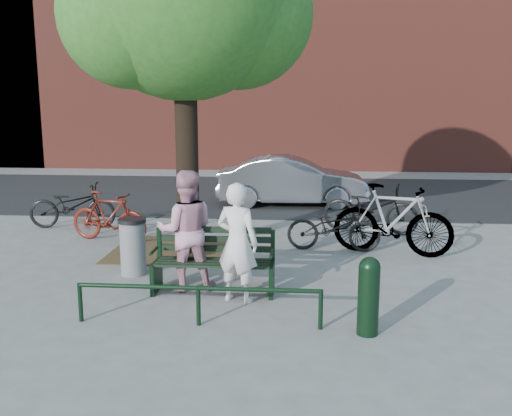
# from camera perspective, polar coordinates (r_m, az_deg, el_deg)

# --- Properties ---
(ground) EXTENTS (90.00, 90.00, 0.00)m
(ground) POSITION_cam_1_polar(r_m,az_deg,el_deg) (8.36, -4.24, -8.42)
(ground) COLOR gray
(ground) RESTS_ON ground
(dirt_pit) EXTENTS (2.40, 2.00, 0.02)m
(dirt_pit) POSITION_cam_1_polar(r_m,az_deg,el_deg) (10.60, -7.75, -4.22)
(dirt_pit) COLOR brown
(dirt_pit) RESTS_ON ground
(road) EXTENTS (40.00, 7.00, 0.01)m
(road) POSITION_cam_1_polar(r_m,az_deg,el_deg) (16.56, 0.32, 1.40)
(road) COLOR black
(road) RESTS_ON ground
(townhouse_row) EXTENTS (45.00, 4.00, 14.00)m
(townhouse_row) POSITION_cam_1_polar(r_m,az_deg,el_deg) (24.06, 2.23, 19.33)
(townhouse_row) COLOR brown
(townhouse_row) RESTS_ON ground
(park_bench) EXTENTS (1.74, 0.54, 0.97)m
(park_bench) POSITION_cam_1_polar(r_m,az_deg,el_deg) (8.28, -4.20, -5.12)
(park_bench) COLOR black
(park_bench) RESTS_ON ground
(guard_railing) EXTENTS (3.06, 0.06, 0.51)m
(guard_railing) POSITION_cam_1_polar(r_m,az_deg,el_deg) (7.11, -5.80, -8.55)
(guard_railing) COLOR black
(guard_railing) RESTS_ON ground
(person_left) EXTENTS (0.71, 0.59, 1.66)m
(person_left) POSITION_cam_1_polar(r_m,az_deg,el_deg) (7.78, -1.88, -3.48)
(person_left) COLOR silver
(person_left) RESTS_ON ground
(person_right) EXTENTS (0.97, 0.82, 1.76)m
(person_right) POSITION_cam_1_polar(r_m,az_deg,el_deg) (8.32, -7.01, -2.24)
(person_right) COLOR #C88999
(person_right) RESTS_ON ground
(bollard) EXTENTS (0.26, 0.26, 0.95)m
(bollard) POSITION_cam_1_polar(r_m,az_deg,el_deg) (6.91, 11.19, -8.36)
(bollard) COLOR black
(bollard) RESTS_ON ground
(litter_bin) EXTENTS (0.44, 0.44, 0.90)m
(litter_bin) POSITION_cam_1_polar(r_m,az_deg,el_deg) (9.25, -12.22, -3.76)
(litter_bin) COLOR gray
(litter_bin) RESTS_ON ground
(bicycle_a) EXTENTS (1.90, 0.84, 0.97)m
(bicycle_a) POSITION_cam_1_polar(r_m,az_deg,el_deg) (12.86, -17.90, 0.21)
(bicycle_a) COLOR black
(bicycle_a) RESTS_ON ground
(bicycle_b) EXTENTS (1.71, 0.84, 0.99)m
(bicycle_b) POSITION_cam_1_polar(r_m,az_deg,el_deg) (11.47, -14.51, -0.82)
(bicycle_b) COLOR #55140C
(bicycle_b) RESTS_ON ground
(bicycle_c) EXTENTS (1.73, 0.70, 0.89)m
(bicycle_c) POSITION_cam_1_polar(r_m,az_deg,el_deg) (10.53, 7.76, -1.88)
(bicycle_c) COLOR black
(bicycle_c) RESTS_ON ground
(bicycle_d) EXTENTS (2.20, 1.14, 1.27)m
(bicycle_d) POSITION_cam_1_polar(r_m,az_deg,el_deg) (10.42, 13.50, -1.15)
(bicycle_d) COLOR gray
(bicycle_d) RESTS_ON ground
(bicycle_e) EXTENTS (2.08, 1.19, 1.03)m
(bicycle_e) POSITION_cam_1_polar(r_m,az_deg,el_deg) (12.06, 11.38, -0.00)
(bicycle_e) COLOR black
(bicycle_e) RESTS_ON ground
(parked_car) EXTENTS (3.92, 1.47, 1.28)m
(parked_car) POSITION_cam_1_polar(r_m,az_deg,el_deg) (14.84, 3.64, 2.72)
(parked_car) COLOR gray
(parked_car) RESTS_ON ground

